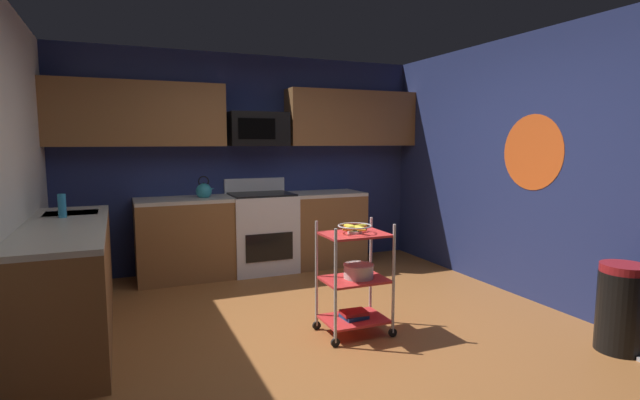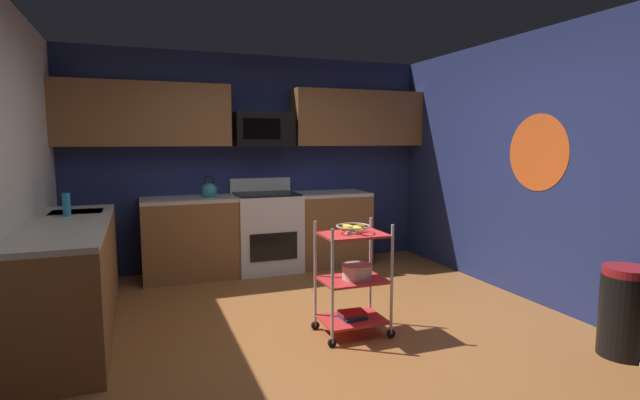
{
  "view_description": "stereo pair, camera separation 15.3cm",
  "coord_description": "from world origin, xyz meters",
  "px_view_note": "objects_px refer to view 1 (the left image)",
  "views": [
    {
      "loc": [
        -1.51,
        -3.47,
        1.56
      ],
      "look_at": [
        0.11,
        0.38,
        1.05
      ],
      "focal_mm": 27.22,
      "sensor_mm": 36.0,
      "label": 1
    },
    {
      "loc": [
        -1.36,
        -3.53,
        1.56
      ],
      "look_at": [
        0.11,
        0.38,
        1.05
      ],
      "focal_mm": 27.22,
      "sensor_mm": 36.0,
      "label": 2
    }
  ],
  "objects_px": {
    "rolling_cart": "(354,279)",
    "fruit_bowl": "(355,227)",
    "microwave": "(258,129)",
    "trash_can": "(622,308)",
    "dish_soap_bottle": "(62,206)",
    "kettle": "(204,191)",
    "oven_range": "(262,231)",
    "mixing_bowl_large": "(359,271)",
    "book_stack": "(354,314)"
  },
  "relations": [
    {
      "from": "kettle",
      "to": "microwave",
      "type": "bearing_deg",
      "value": 9.2
    },
    {
      "from": "book_stack",
      "to": "kettle",
      "type": "relative_size",
      "value": 0.81
    },
    {
      "from": "fruit_bowl",
      "to": "dish_soap_bottle",
      "type": "distance_m",
      "value": 2.45
    },
    {
      "from": "kettle",
      "to": "rolling_cart",
      "type": "bearing_deg",
      "value": -69.35
    },
    {
      "from": "microwave",
      "to": "trash_can",
      "type": "xyz_separation_m",
      "value": [
        1.83,
        -3.35,
        -1.37
      ]
    },
    {
      "from": "rolling_cart",
      "to": "fruit_bowl",
      "type": "relative_size",
      "value": 3.36
    },
    {
      "from": "oven_range",
      "to": "microwave",
      "type": "relative_size",
      "value": 1.57
    },
    {
      "from": "mixing_bowl_large",
      "to": "trash_can",
      "type": "height_order",
      "value": "trash_can"
    },
    {
      "from": "rolling_cart",
      "to": "mixing_bowl_large",
      "type": "xyz_separation_m",
      "value": [
        0.04,
        -0.0,
        0.07
      ]
    },
    {
      "from": "rolling_cart",
      "to": "book_stack",
      "type": "relative_size",
      "value": 4.29
    },
    {
      "from": "microwave",
      "to": "kettle",
      "type": "height_order",
      "value": "microwave"
    },
    {
      "from": "oven_range",
      "to": "trash_can",
      "type": "bearing_deg",
      "value": -60.56
    },
    {
      "from": "microwave",
      "to": "mixing_bowl_large",
      "type": "xyz_separation_m",
      "value": [
        0.19,
        -2.28,
        -1.18
      ]
    },
    {
      "from": "oven_range",
      "to": "trash_can",
      "type": "relative_size",
      "value": 1.67
    },
    {
      "from": "microwave",
      "to": "mixing_bowl_large",
      "type": "bearing_deg",
      "value": -85.3
    },
    {
      "from": "kettle",
      "to": "dish_soap_bottle",
      "type": "xyz_separation_m",
      "value": [
        -1.34,
        -1.03,
        0.02
      ]
    },
    {
      "from": "oven_range",
      "to": "rolling_cart",
      "type": "relative_size",
      "value": 1.2
    },
    {
      "from": "rolling_cart",
      "to": "oven_range",
      "type": "bearing_deg",
      "value": 93.92
    },
    {
      "from": "oven_range",
      "to": "book_stack",
      "type": "xyz_separation_m",
      "value": [
        0.15,
        -2.18,
        -0.32
      ]
    },
    {
      "from": "book_stack",
      "to": "kettle",
      "type": "height_order",
      "value": "kettle"
    },
    {
      "from": "microwave",
      "to": "book_stack",
      "type": "distance_m",
      "value": 2.76
    },
    {
      "from": "rolling_cart",
      "to": "trash_can",
      "type": "height_order",
      "value": "rolling_cart"
    },
    {
      "from": "book_stack",
      "to": "kettle",
      "type": "bearing_deg",
      "value": 110.65
    },
    {
      "from": "rolling_cart",
      "to": "kettle",
      "type": "distance_m",
      "value": 2.39
    },
    {
      "from": "book_stack",
      "to": "mixing_bowl_large",
      "type": "bearing_deg",
      "value": 0.0
    },
    {
      "from": "dish_soap_bottle",
      "to": "trash_can",
      "type": "height_order",
      "value": "dish_soap_bottle"
    },
    {
      "from": "book_stack",
      "to": "dish_soap_bottle",
      "type": "bearing_deg",
      "value": 151.99
    },
    {
      "from": "oven_range",
      "to": "microwave",
      "type": "xyz_separation_m",
      "value": [
        -0.0,
        0.1,
        1.22
      ]
    },
    {
      "from": "microwave",
      "to": "dish_soap_bottle",
      "type": "distance_m",
      "value": 2.41
    },
    {
      "from": "rolling_cart",
      "to": "dish_soap_bottle",
      "type": "bearing_deg",
      "value": 151.99
    },
    {
      "from": "microwave",
      "to": "trash_can",
      "type": "relative_size",
      "value": 1.06
    },
    {
      "from": "microwave",
      "to": "dish_soap_bottle",
      "type": "bearing_deg",
      "value": -150.56
    },
    {
      "from": "book_stack",
      "to": "kettle",
      "type": "distance_m",
      "value": 2.47
    },
    {
      "from": "mixing_bowl_large",
      "to": "book_stack",
      "type": "distance_m",
      "value": 0.36
    },
    {
      "from": "rolling_cart",
      "to": "fruit_bowl",
      "type": "xyz_separation_m",
      "value": [
        0.0,
        0.0,
        0.42
      ]
    },
    {
      "from": "book_stack",
      "to": "dish_soap_bottle",
      "type": "distance_m",
      "value": 2.6
    },
    {
      "from": "microwave",
      "to": "kettle",
      "type": "distance_m",
      "value": 0.98
    },
    {
      "from": "fruit_bowl",
      "to": "mixing_bowl_large",
      "type": "distance_m",
      "value": 0.36
    },
    {
      "from": "fruit_bowl",
      "to": "book_stack",
      "type": "relative_size",
      "value": 1.28
    },
    {
      "from": "microwave",
      "to": "fruit_bowl",
      "type": "height_order",
      "value": "microwave"
    },
    {
      "from": "fruit_bowl",
      "to": "oven_range",
      "type": "bearing_deg",
      "value": 93.92
    },
    {
      "from": "fruit_bowl",
      "to": "dish_soap_bottle",
      "type": "relative_size",
      "value": 1.36
    },
    {
      "from": "oven_range",
      "to": "kettle",
      "type": "bearing_deg",
      "value": -179.67
    },
    {
      "from": "microwave",
      "to": "rolling_cart",
      "type": "height_order",
      "value": "microwave"
    },
    {
      "from": "microwave",
      "to": "oven_range",
      "type": "bearing_deg",
      "value": -89.74
    },
    {
      "from": "mixing_bowl_large",
      "to": "trash_can",
      "type": "distance_m",
      "value": 1.97
    },
    {
      "from": "kettle",
      "to": "book_stack",
      "type": "bearing_deg",
      "value": -69.35
    },
    {
      "from": "oven_range",
      "to": "rolling_cart",
      "type": "distance_m",
      "value": 2.19
    },
    {
      "from": "book_stack",
      "to": "kettle",
      "type": "xyz_separation_m",
      "value": [
        -0.82,
        2.18,
        0.84
      ]
    },
    {
      "from": "fruit_bowl",
      "to": "rolling_cart",
      "type": "bearing_deg",
      "value": 180.0
    }
  ]
}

